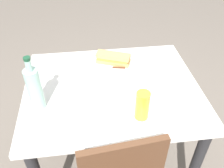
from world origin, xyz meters
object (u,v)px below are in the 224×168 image
Objects in this scene: dining_table at (112,102)px; baguette_sandwich_near at (113,59)px; plate_near at (113,64)px; beer_glass at (142,105)px; water_bottle at (35,88)px; knife_near at (113,67)px.

baguette_sandwich_near is (-0.04, -0.22, 0.17)m from dining_table.
plate_near is at bearing -99.24° from dining_table.
baguette_sandwich_near is at bearing -99.24° from dining_table.
water_bottle is at bearing -15.26° from beer_glass.
dining_table is 0.34m from beer_glass.
plate_near is 0.56m from water_bottle.
dining_table is at bearing 81.03° from knife_near.
baguette_sandwich_near is 0.55m from water_bottle.
knife_near is 0.43m from beer_glass.
dining_table is at bearing -164.77° from water_bottle.
beer_glass reaches higher than plate_near.
baguette_sandwich_near is 0.48m from beer_glass.
knife_near reaches higher than dining_table.
baguette_sandwich_near is 0.06m from knife_near.
baguette_sandwich_near is at bearing -143.23° from water_bottle.
water_bottle reaches higher than dining_table.
beer_glass is (-0.08, 0.47, 0.03)m from baguette_sandwich_near.
water_bottle is (0.40, 0.11, 0.25)m from dining_table.
plate_near is (-0.04, -0.22, 0.13)m from dining_table.
plate_near is at bearing -75.96° from baguette_sandwich_near.
dining_table is 0.26m from plate_near.
plate_near is 0.48m from beer_glass.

